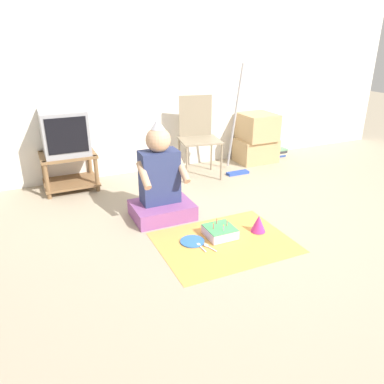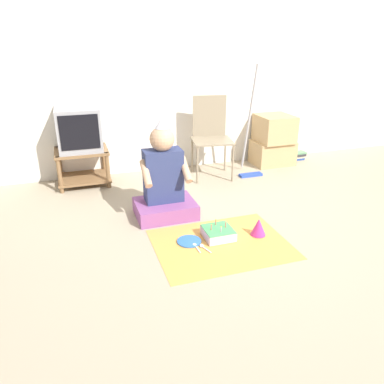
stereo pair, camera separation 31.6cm
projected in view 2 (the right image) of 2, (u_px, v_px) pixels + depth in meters
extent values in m
plane|color=tan|center=(278.00, 241.00, 3.09)|extent=(16.00, 16.00, 0.00)
cube|color=white|center=(196.00, 62.00, 4.44)|extent=(6.40, 0.06, 2.55)
cube|color=olive|center=(81.00, 151.00, 4.14)|extent=(0.57, 0.46, 0.03)
cube|color=olive|center=(84.00, 178.00, 4.27)|extent=(0.57, 0.46, 0.02)
cylinder|color=olive|center=(60.00, 175.00, 3.97)|extent=(0.04, 0.04, 0.40)
cylinder|color=olive|center=(108.00, 170.00, 4.11)|extent=(0.04, 0.04, 0.40)
cylinder|color=olive|center=(60.00, 164.00, 4.32)|extent=(0.04, 0.04, 0.40)
cylinder|color=olive|center=(104.00, 160.00, 4.46)|extent=(0.04, 0.04, 0.40)
cube|color=#99999E|center=(79.00, 129.00, 4.05)|extent=(0.46, 0.44, 0.46)
cube|color=black|center=(80.00, 132.00, 3.85)|extent=(0.40, 0.01, 0.36)
cube|color=gray|center=(212.00, 141.00, 4.34)|extent=(0.52, 0.49, 0.02)
cube|color=gray|center=(209.00, 116.00, 4.43)|extent=(0.40, 0.09, 0.49)
cylinder|color=gray|center=(197.00, 165.00, 4.22)|extent=(0.02, 0.02, 0.44)
cylinder|color=gray|center=(233.00, 163.00, 4.28)|extent=(0.02, 0.02, 0.44)
cylinder|color=gray|center=(192.00, 155.00, 4.57)|extent=(0.02, 0.02, 0.44)
cylinder|color=gray|center=(225.00, 154.00, 4.63)|extent=(0.02, 0.02, 0.44)
cube|color=tan|center=(272.00, 152.00, 4.91)|extent=(0.51, 0.38, 0.31)
cube|color=tan|center=(274.00, 128.00, 4.78)|extent=(0.43, 0.45, 0.33)
cube|color=#2D4CB2|center=(251.00, 175.00, 4.52)|extent=(0.28, 0.09, 0.03)
cylinder|color=#B7B7BC|center=(249.00, 119.00, 4.38)|extent=(0.03, 0.28, 1.27)
cube|color=#284793|center=(297.00, 159.00, 5.12)|extent=(0.16, 0.10, 0.03)
cube|color=beige|center=(298.00, 156.00, 5.11)|extent=(0.19, 0.10, 0.03)
cube|color=#333338|center=(299.00, 154.00, 5.10)|extent=(0.16, 0.13, 0.03)
cube|color=#60936B|center=(299.00, 153.00, 5.09)|extent=(0.17, 0.12, 0.02)
cube|color=#8C4C8C|center=(165.00, 209.00, 3.51)|extent=(0.55, 0.43, 0.14)
cube|color=navy|center=(163.00, 176.00, 3.43)|extent=(0.35, 0.20, 0.49)
sphere|color=tan|center=(162.00, 139.00, 3.29)|extent=(0.22, 0.22, 0.22)
cone|color=silver|center=(162.00, 123.00, 3.24)|extent=(0.12, 0.12, 0.09)
cylinder|color=tan|center=(146.00, 174.00, 3.25)|extent=(0.06, 0.26, 0.21)
cylinder|color=tan|center=(185.00, 169.00, 3.35)|extent=(0.06, 0.26, 0.21)
cube|color=#EFA84C|center=(221.00, 244.00, 3.05)|extent=(1.08, 0.83, 0.01)
cube|color=silver|center=(218.00, 233.00, 3.13)|extent=(0.24, 0.24, 0.07)
cube|color=#4CB266|center=(218.00, 229.00, 3.11)|extent=(0.23, 0.23, 0.01)
cylinder|color=#EA4C4C|center=(226.00, 225.00, 3.12)|extent=(0.01, 0.01, 0.05)
sphere|color=#FFCC4C|center=(226.00, 222.00, 3.11)|extent=(0.01, 0.01, 0.01)
cylinder|color=#EA4C4C|center=(216.00, 223.00, 3.16)|extent=(0.01, 0.01, 0.05)
sphere|color=#FFCC4C|center=(216.00, 220.00, 3.15)|extent=(0.01, 0.01, 0.01)
cylinder|color=#EA4C4C|center=(211.00, 228.00, 3.08)|extent=(0.01, 0.01, 0.05)
sphere|color=#FFCC4C|center=(211.00, 225.00, 3.07)|extent=(0.01, 0.01, 0.01)
cylinder|color=#E58CCC|center=(221.00, 230.00, 3.05)|extent=(0.01, 0.01, 0.05)
sphere|color=#FFCC4C|center=(221.00, 227.00, 3.03)|extent=(0.01, 0.01, 0.01)
cone|color=#CC338C|center=(259.00, 227.00, 3.16)|extent=(0.13, 0.13, 0.15)
cylinder|color=blue|center=(189.00, 241.00, 3.07)|extent=(0.20, 0.20, 0.01)
ellipsoid|color=white|center=(195.00, 245.00, 3.02)|extent=(0.04, 0.05, 0.01)
cube|color=white|center=(198.00, 249.00, 2.96)|extent=(0.02, 0.10, 0.01)
ellipsoid|color=white|center=(202.00, 246.00, 3.01)|extent=(0.04, 0.05, 0.01)
cube|color=white|center=(207.00, 250.00, 2.95)|extent=(0.04, 0.10, 0.01)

